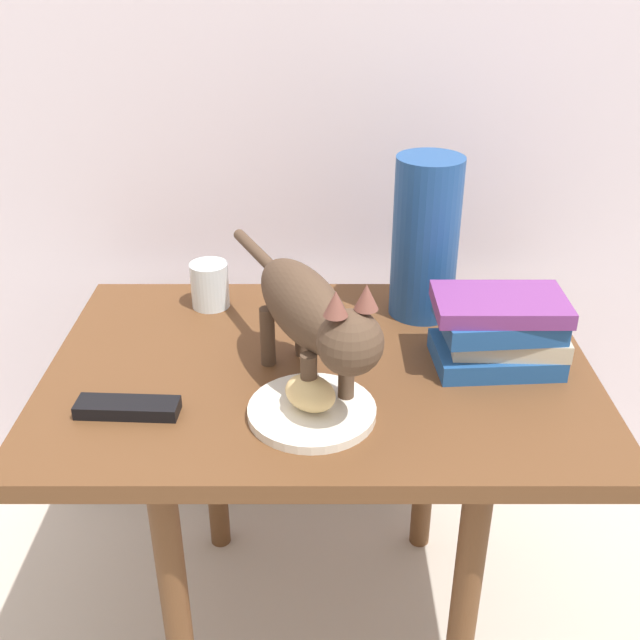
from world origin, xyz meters
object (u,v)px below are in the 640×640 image
Objects in this scene: cat at (312,314)px; candle_jar at (210,287)px; green_vase at (425,238)px; bread_roll at (311,393)px; tv_remote at (128,408)px; side_table at (320,405)px; plate at (312,411)px; book_stack at (499,329)px.

candle_jar is (-0.19, 0.28, -0.09)m from cat.
bread_roll is at bearing -121.26° from green_vase.
tv_remote is (-0.08, -0.35, -0.03)m from candle_jar.
green_vase is (0.18, 0.18, 0.23)m from side_table.
cat is at bearing -56.12° from candle_jar.
candle_jar reaches higher than bread_roll.
bread_roll reaches higher than tv_remote.
cat reaches higher than bread_roll.
plate is (-0.01, -0.14, 0.09)m from side_table.
bread_roll is 0.18× the size of cat.
candle_jar is 0.36m from tv_remote.
cat reaches higher than book_stack.
book_stack is 0.53m from candle_jar.
plate reaches higher than side_table.
bread_roll reaches higher than plate.
plate is at bearing -89.80° from cat.
side_table is 1.98× the size of cat.
green_vase is 0.58m from tv_remote.
green_vase reaches higher than tv_remote.
green_vase is at bearing 44.58° from side_table.
tv_remote reaches higher than side_table.
tv_remote is at bearing -145.33° from green_vase.
bread_roll is (-0.01, -0.15, 0.12)m from side_table.
candle_jar is (-0.39, 0.02, -0.11)m from green_vase.
bread_roll reaches higher than side_table.
green_vase is at bearing 52.91° from cat.
side_table is 0.17m from plate.
bread_roll is 0.37× the size of book_stack.
tv_remote is (-0.57, -0.14, -0.05)m from book_stack.
plate is 2.34× the size of bread_roll.
green_vase reaches higher than side_table.
plate is 0.88× the size of book_stack.
candle_jar is (-0.19, 0.35, 0.03)m from plate.
bread_roll is at bearing -160.47° from plate.
bread_roll is 0.27m from tv_remote.
cat is at bearing 90.20° from plate.
cat is 2.07× the size of book_stack.
tv_remote is at bearing 178.88° from bread_roll.
cat is 1.53× the size of green_vase.
bread_roll is (-0.00, -0.00, 0.03)m from plate.
plate is 0.34m from book_stack.
green_vase is at bearing 58.74° from bread_roll.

